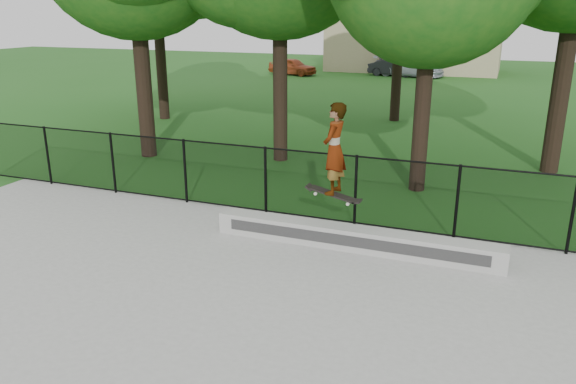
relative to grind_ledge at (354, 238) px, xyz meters
name	(u,v)px	position (x,y,z in m)	size (l,w,h in m)	color
ground	(83,366)	(-2.30, -4.70, -0.27)	(100.00, 100.00, 0.00)	#1F5718
concrete_slab	(83,364)	(-2.30, -4.70, -0.24)	(14.00, 12.00, 0.06)	gray
grind_ledge	(354,238)	(0.00, 0.00, 0.00)	(5.41, 0.40, 0.42)	#9C9B97
car_a	(292,66)	(-11.59, 27.42, 0.31)	(1.37, 3.37, 1.16)	#9E3F1C
car_b	(394,68)	(-4.94, 29.31, 0.29)	(1.18, 3.07, 1.12)	black
car_c	(409,66)	(-3.91, 29.44, 0.41)	(1.89, 4.27, 1.35)	#A5ADBB
skater_airborne	(334,151)	(-0.33, -0.29, 1.72)	(0.83, 0.62, 1.80)	black
chainlink_fence	(266,180)	(-2.30, 1.20, 0.54)	(16.06, 0.06, 1.50)	black
distant_building	(414,40)	(-4.30, 33.30, 1.90)	(12.40, 6.40, 4.30)	tan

